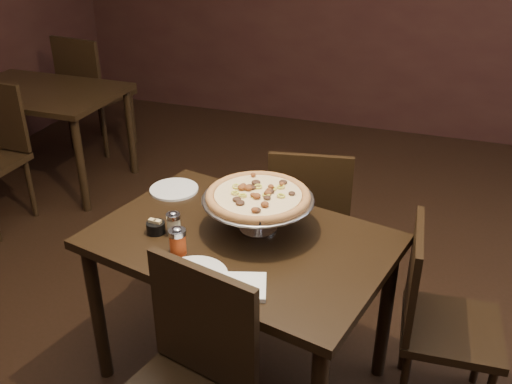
% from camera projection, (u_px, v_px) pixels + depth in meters
% --- Properties ---
extents(room, '(6.04, 7.04, 2.84)m').
position_uv_depth(room, '(265.00, 96.00, 1.95)').
color(room, black).
rests_on(room, ground).
extents(dining_table, '(1.35, 1.05, 0.75)m').
position_uv_depth(dining_table, '(241.00, 258.00, 2.40)').
color(dining_table, black).
rests_on(dining_table, ground).
extents(background_table, '(1.18, 0.78, 0.74)m').
position_uv_depth(background_table, '(41.00, 102.00, 4.23)').
color(background_table, black).
rests_on(background_table, ground).
extents(pizza_stand, '(0.47, 0.47, 0.19)m').
position_uv_depth(pizza_stand, '(258.00, 197.00, 2.34)').
color(pizza_stand, '#B4B3BA').
rests_on(pizza_stand, dining_table).
extents(parmesan_shaker, '(0.06, 0.06, 0.11)m').
position_uv_depth(parmesan_shaker, '(174.00, 223.00, 2.36)').
color(parmesan_shaker, beige).
rests_on(parmesan_shaker, dining_table).
extents(pepper_flake_shaker, '(0.07, 0.07, 0.12)m').
position_uv_depth(pepper_flake_shaker, '(178.00, 241.00, 2.22)').
color(pepper_flake_shaker, maroon).
rests_on(pepper_flake_shaker, dining_table).
extents(packet_caddy, '(0.08, 0.08, 0.06)m').
position_uv_depth(packet_caddy, '(156.00, 227.00, 2.38)').
color(packet_caddy, black).
rests_on(packet_caddy, dining_table).
extents(napkin_stack, '(0.20, 0.20, 0.02)m').
position_uv_depth(napkin_stack, '(244.00, 287.00, 2.05)').
color(napkin_stack, white).
rests_on(napkin_stack, dining_table).
extents(plate_left, '(0.23, 0.23, 0.01)m').
position_uv_depth(plate_left, '(174.00, 189.00, 2.72)').
color(plate_left, white).
rests_on(plate_left, dining_table).
extents(plate_near, '(0.25, 0.25, 0.01)m').
position_uv_depth(plate_near, '(194.00, 276.00, 2.11)').
color(plate_near, white).
rests_on(plate_near, dining_table).
extents(serving_spatula, '(0.15, 0.15, 0.02)m').
position_uv_depth(serving_spatula, '(271.00, 219.00, 2.19)').
color(serving_spatula, '#B4B3BA').
rests_on(serving_spatula, pizza_stand).
extents(chair_far, '(0.49, 0.49, 0.89)m').
position_uv_depth(chair_far, '(310.00, 216.00, 3.04)').
color(chair_far, black).
rests_on(chair_far, ground).
extents(chair_side, '(0.43, 0.43, 0.86)m').
position_uv_depth(chair_side, '(436.00, 315.00, 2.35)').
color(chair_side, black).
rests_on(chair_side, ground).
extents(bg_chair_far, '(0.53, 0.53, 1.00)m').
position_uv_depth(bg_chair_far, '(91.00, 89.00, 4.83)').
color(bg_chair_far, black).
rests_on(bg_chair_far, ground).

